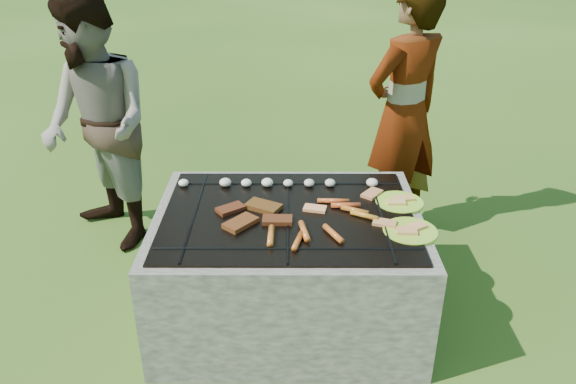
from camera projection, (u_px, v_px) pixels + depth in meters
The scene contains 10 objects.
lawn at pixel (288, 313), 3.00m from camera, with size 60.00×60.00×0.00m, color #254812.
fire_pit at pixel (288, 269), 2.87m from camera, with size 1.30×1.00×0.62m.
mushrooms at pixel (280, 183), 2.97m from camera, with size 1.06×0.06×0.04m.
pork_slabs at pixel (254, 214), 2.68m from camera, with size 0.38×0.33×0.02m.
sausages at pixel (324, 221), 2.62m from camera, with size 0.52×0.47×0.03m.
bread_on_grate at pixel (358, 207), 2.76m from camera, with size 0.44×0.41×0.02m.
plate_far at pixel (399, 202), 2.82m from camera, with size 0.30×0.30×0.03m.
plate_near at pixel (410, 231), 2.57m from camera, with size 0.26×0.26×0.03m.
cook at pixel (404, 114), 3.45m from camera, with size 0.58×0.38×1.60m, color #A09585.
bystander at pixel (97, 126), 3.33m from camera, with size 0.76×0.59×1.55m, color gray.
Camera 1 is at (0.01, -2.38, 1.93)m, focal length 35.00 mm.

